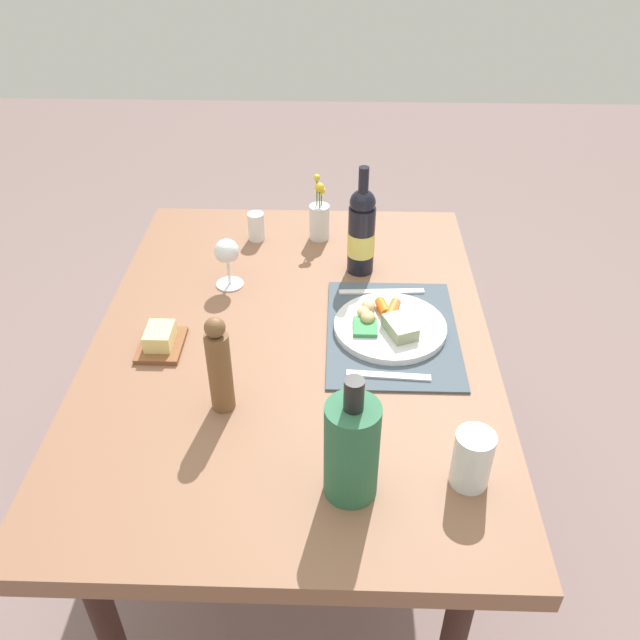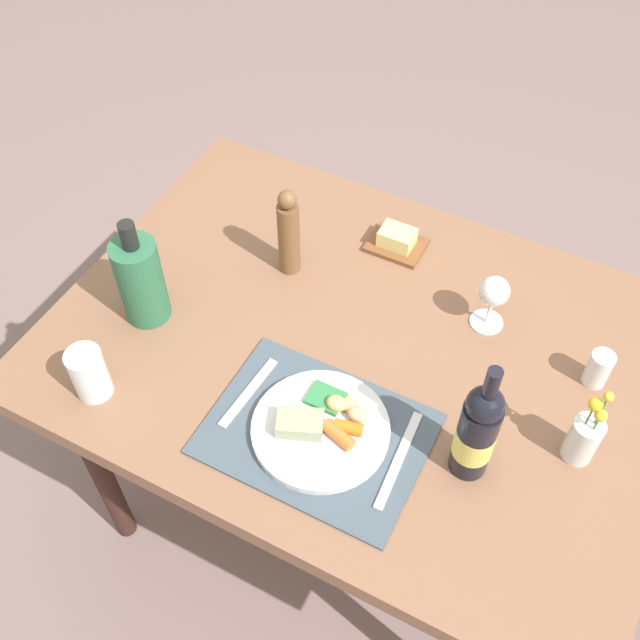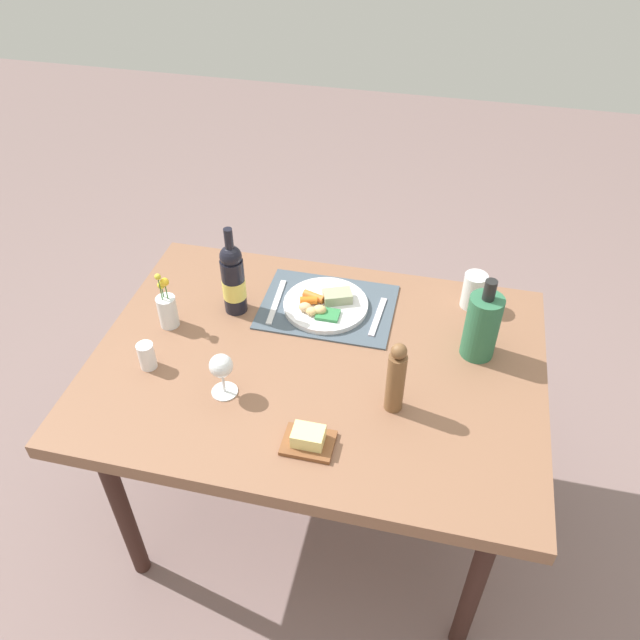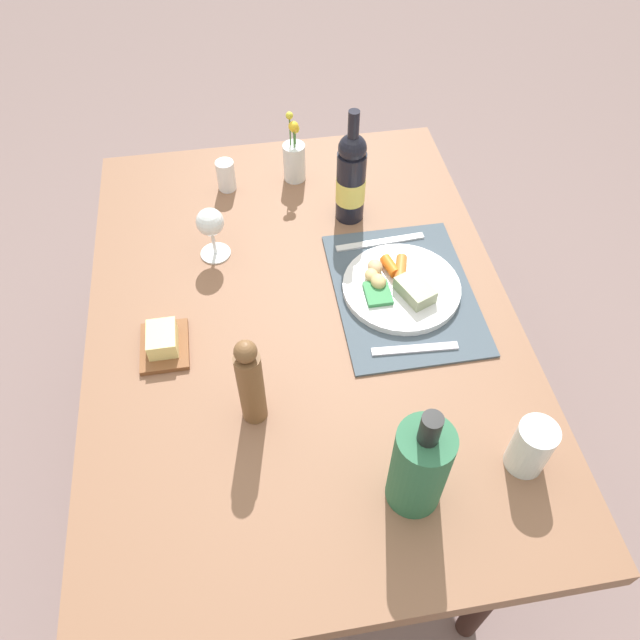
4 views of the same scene
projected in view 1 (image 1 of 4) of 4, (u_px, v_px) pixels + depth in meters
name	position (u px, v px, depth m)	size (l,w,h in m)	color
ground_plane	(298.00, 535.00, 2.02)	(8.00, 8.00, 0.00)	slate
dining_table	(293.00, 360.00, 1.61)	(1.29, 0.93, 0.77)	brown
placemat	(392.00, 332.00, 1.57)	(0.42, 0.31, 0.01)	#43505C
dinner_plate	(389.00, 325.00, 1.57)	(0.27, 0.27, 0.05)	silver
fork	(388.00, 376.00, 1.44)	(0.02, 0.18, 0.01)	silver
knife	(382.00, 292.00, 1.70)	(0.02, 0.22, 0.01)	silver
wine_glass	(227.00, 254.00, 1.69)	(0.07, 0.07, 0.13)	white
salt_shaker	(256.00, 227.00, 1.91)	(0.05, 0.05, 0.08)	white
butter_dish	(161.00, 340.00, 1.52)	(0.13, 0.10, 0.05)	brown
flower_vase	(319.00, 219.00, 1.91)	(0.06, 0.06, 0.20)	silver
wine_bottle	(361.00, 232.00, 1.73)	(0.07, 0.07, 0.30)	black
pepper_mill	(219.00, 366.00, 1.31)	(0.05, 0.05, 0.23)	brown
cooler_bottle	(352.00, 449.00, 1.14)	(0.10, 0.10, 0.26)	#2D6845
water_tumbler	(472.00, 462.00, 1.19)	(0.07, 0.07, 0.12)	silver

